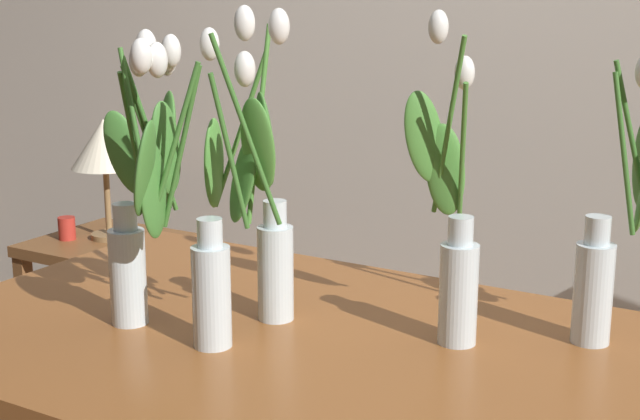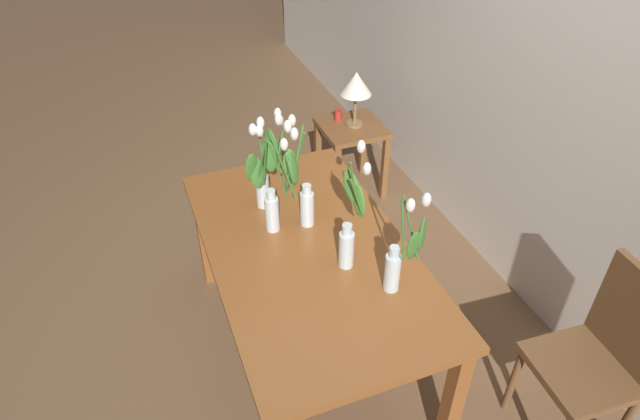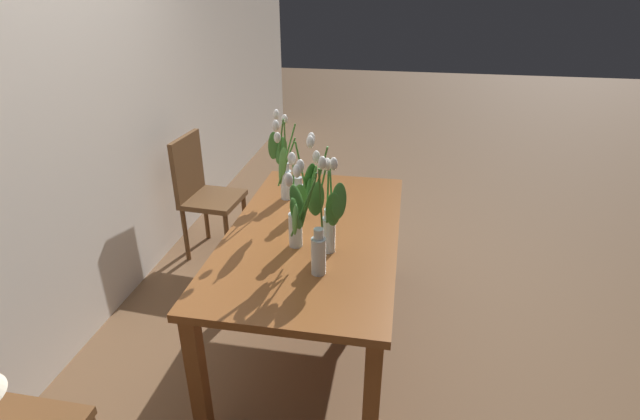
{
  "view_description": "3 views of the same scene",
  "coord_description": "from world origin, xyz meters",
  "views": [
    {
      "loc": [
        0.72,
        -1.3,
        1.34
      ],
      "look_at": [
        -0.05,
        0.02,
        0.97
      ],
      "focal_mm": 50.83,
      "sensor_mm": 36.0,
      "label": 1
    },
    {
      "loc": [
        1.8,
        -0.63,
        2.41
      ],
      "look_at": [
        0.03,
        0.05,
        0.97
      ],
      "focal_mm": 30.35,
      "sensor_mm": 36.0,
      "label": 2
    },
    {
      "loc": [
        -2.21,
        -0.43,
        1.97
      ],
      "look_at": [
        -0.06,
        -0.05,
        0.9
      ],
      "focal_mm": 26.85,
      "sensor_mm": 36.0,
      "label": 3
    }
  ],
  "objects": [
    {
      "name": "ground_plane",
      "position": [
        0.0,
        0.0,
        0.0
      ],
      "size": [
        18.0,
        18.0,
        0.0
      ],
      "primitive_type": "plane",
      "color": "brown"
    },
    {
      "name": "room_wall_rear",
      "position": [
        0.0,
        1.38,
        1.35
      ],
      "size": [
        9.0,
        0.1,
        2.7
      ],
      "primitive_type": "cube",
      "color": "silver",
      "rests_on": "ground"
    },
    {
      "name": "dining_table",
      "position": [
        0.0,
        0.0,
        0.65
      ],
      "size": [
        1.6,
        0.9,
        0.74
      ],
      "color": "brown",
      "rests_on": "ground"
    },
    {
      "name": "tulip_vase_0",
      "position": [
        -0.18,
        0.04,
        0.93
      ],
      "size": [
        0.2,
        0.15,
        0.58
      ],
      "color": "silver",
      "rests_on": "dining_table"
    },
    {
      "name": "tulip_vase_1",
      "position": [
        -0.39,
        -0.06,
        0.97
      ],
      "size": [
        0.22,
        0.18,
        0.54
      ],
      "color": "silver",
      "rests_on": "dining_table"
    },
    {
      "name": "tulip_vase_2",
      "position": [
        -0.2,
        -0.1,
        0.97
      ],
      "size": [
        0.22,
        0.24,
        0.58
      ],
      "color": "silver",
      "rests_on": "dining_table"
    },
    {
      "name": "tulip_vase_3",
      "position": [
        0.15,
        0.14,
        0.92
      ],
      "size": [
        0.18,
        0.15,
        0.57
      ],
      "color": "silver",
      "rests_on": "dining_table"
    },
    {
      "name": "tulip_vase_4",
      "position": [
        0.39,
        0.26,
        0.92
      ],
      "size": [
        0.13,
        0.15,
        0.53
      ],
      "color": "silver",
      "rests_on": "dining_table"
    },
    {
      "name": "dining_chair",
      "position": [
        0.87,
        1.02,
        0.52
      ],
      "size": [
        0.43,
        0.43,
        0.93
      ],
      "color": "brown",
      "rests_on": "ground"
    }
  ]
}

